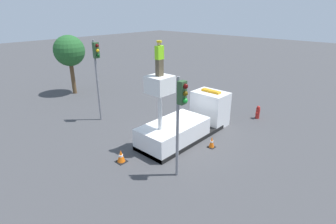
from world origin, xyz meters
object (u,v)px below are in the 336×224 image
Objects in this scene: worker at (159,58)px; traffic_cone_rear at (121,156)px; bucket_truck at (187,122)px; fire_hydrant at (258,112)px; traffic_light_across at (97,65)px; traffic_cone_curbside at (212,142)px; traffic_light_pole at (180,109)px; tree_left_bg at (69,51)px.

traffic_cone_rear is at bearing 164.34° from worker.
worker is at bearing 180.00° from bucket_truck.
bucket_truck is 9.97× the size of traffic_cone_rear.
traffic_cone_rear is at bearing 172.18° from bucket_truck.
traffic_cone_rear is at bearing 165.50° from fire_hydrant.
traffic_light_across reaches higher than traffic_cone_rear.
bucket_truck is at bearing -7.82° from traffic_cone_rear.
traffic_cone_curbside is at bearing 179.45° from fire_hydrant.
traffic_light_pole reaches higher than bucket_truck.
traffic_light_across is 8.33× the size of traffic_cone_curbside.
fire_hydrant is at bearing -45.86° from traffic_light_across.
worker is at bearing -92.17° from traffic_light_across.
traffic_cone_curbside is (2.18, -1.97, -4.82)m from worker.
traffic_light_pole is 0.91× the size of tree_left_bg.
traffic_light_across is (1.42, 8.41, 0.52)m from traffic_light_pole.
tree_left_bg is at bearing 90.77° from bucket_truck.
tree_left_bg is (-5.84, 15.35, 3.43)m from fire_hydrant.
bucket_truck is 4.73m from traffic_cone_rear.
tree_left_bg is at bearing 74.97° from traffic_light_across.
tree_left_bg reaches higher than traffic_light_pole.
bucket_truck is 10.08× the size of traffic_cone_curbside.
traffic_cone_curbside is at bearing -42.06° from worker.
fire_hydrant is at bearing 2.29° from traffic_light_pole.
traffic_light_across is (0.23, 6.01, -1.20)m from worker.
bucket_truck is 4.98m from traffic_light_pole.
traffic_cone_rear is 5.17m from traffic_cone_curbside.
traffic_light_across reaches higher than fire_hydrant.
worker is (-2.37, 0.00, 4.23)m from bucket_truck.
traffic_light_across is at bearing 103.77° from traffic_cone_curbside.
traffic_light_across is at bearing -105.03° from tree_left_bg.
traffic_cone_rear is 0.13× the size of tree_left_bg.
bucket_truck is 1.27× the size of tree_left_bg.
worker is at bearing -15.66° from traffic_cone_rear.
traffic_cone_curbside is (3.38, 0.42, -3.11)m from traffic_light_pole.
traffic_light_across is 7.57m from tree_left_bg.
worker is 5.65m from traffic_cone_curbside.
traffic_light_across reaches higher than traffic_cone_curbside.
traffic_light_pole is 8.54m from traffic_light_across.
fire_hydrant is (9.22, 0.37, -2.96)m from traffic_light_pole.
traffic_cone_curbside is (1.96, -7.98, -3.62)m from traffic_light_across.
worker reaches higher than traffic_light_pole.
traffic_light_across is 6.94m from traffic_cone_rear.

